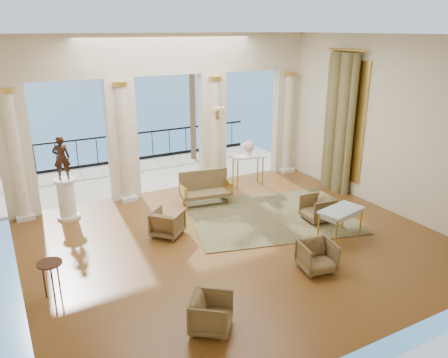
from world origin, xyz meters
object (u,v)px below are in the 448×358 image
armchair_d (168,222)px  statue (61,158)px  armchair_a (211,312)px  settee (205,188)px  console_table (248,161)px  armchair_c (318,207)px  game_table (341,212)px  pedestal (67,199)px  side_table (50,268)px  armchair_b (317,255)px

armchair_d → statue: 3.12m
armchair_a → statue: statue is taller
settee → console_table: console_table is taller
armchair_c → armchair_d: 3.78m
game_table → statue: bearing=129.3°
statue → game_table: bearing=152.6°
armchair_d → console_table: bearing=-101.6°
armchair_a → pedestal: bearing=50.1°
armchair_d → side_table: side_table is taller
armchair_c → statue: size_ratio=0.64×
armchair_b → armchair_d: (-2.04, 2.90, 0.00)m
armchair_c → pedestal: 6.36m
armchair_b → console_table: bearing=85.4°
side_table → console_table: bearing=28.8°
settee → console_table: bearing=29.6°
armchair_c → game_table: bearing=-6.6°
side_table → armchair_c: bearing=3.3°
armchair_b → armchair_d: 3.55m
armchair_b → armchair_c: 2.48m
statue → console_table: size_ratio=1.03×
armchair_d → game_table: game_table is taller
settee → game_table: settee is taller
armchair_c → console_table: 3.08m
console_table → side_table: console_table is taller
armchair_c → console_table: console_table is taller
armchair_c → game_table: game_table is taller
pedestal → armchair_c: bearing=-29.8°
game_table → settee: bearing=105.1°
settee → game_table: (1.77, -3.42, 0.20)m
console_table → game_table: bearing=-76.4°
settee → side_table: bearing=-138.4°
armchair_a → pedestal: 5.81m
armchair_d → pedestal: bearing=-1.0°
armchair_a → console_table: 6.91m
game_table → statue: (-5.31, 4.20, 0.96)m
armchair_c → side_table: 6.41m
console_table → side_table: size_ratio=1.49×
settee → armchair_b: bearing=-75.3°
pedestal → side_table: size_ratio=1.47×
armchair_d → statue: size_ratio=0.62×
statue → armchair_c: bearing=161.2°
armchair_b → console_table: size_ratio=0.64×
armchair_a → armchair_c: armchair_c is taller
armchair_a → game_table: size_ratio=0.56×
armchair_a → console_table: size_ratio=0.61×
armchair_a → armchair_d: armchair_d is taller
statue → armchair_d: bearing=142.1°
armchair_b → game_table: bearing=42.9°
pedestal → side_table: (-0.88, -3.54, 0.11)m
armchair_a → side_table: 3.02m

